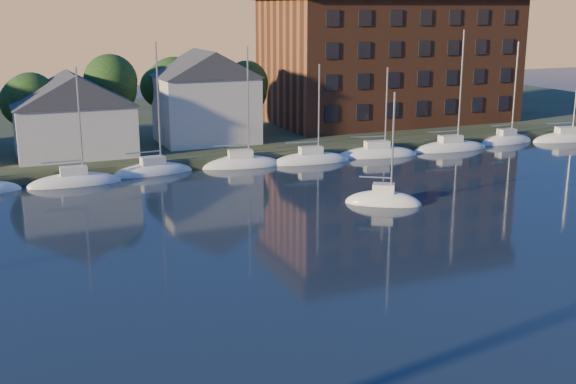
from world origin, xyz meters
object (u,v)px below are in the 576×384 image
clubhouse_centre (73,113)px  drifting_sailboat_right (383,203)px  condo_block (389,51)px  clubhouse_east (206,95)px

clubhouse_centre → drifting_sailboat_right: clubhouse_centre is taller
clubhouse_centre → condo_block: 41.05m
clubhouse_east → condo_block: bearing=12.9°
condo_block → clubhouse_east: bearing=-167.1°
condo_block → drifting_sailboat_right: bearing=-120.9°
condo_block → drifting_sailboat_right: 39.25m
clubhouse_centre → drifting_sailboat_right: (20.48, -24.69, -5.04)m
clubhouse_east → drifting_sailboat_right: size_ratio=1.05×
clubhouse_centre → clubhouse_east: bearing=8.1°
clubhouse_centre → condo_block: size_ratio=0.37×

